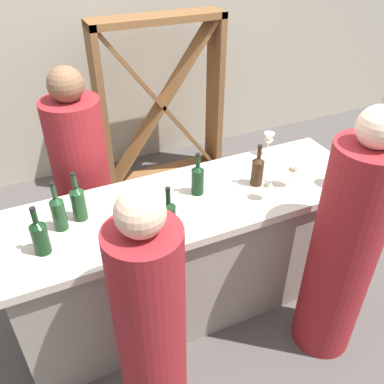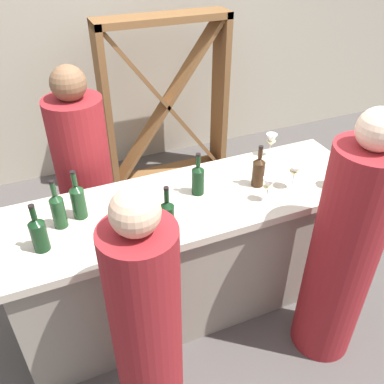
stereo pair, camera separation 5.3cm
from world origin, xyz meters
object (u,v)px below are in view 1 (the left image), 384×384
at_px(wine_rack, 161,105).
at_px(wine_glass_near_center, 293,170).
at_px(water_pitcher, 344,171).
at_px(person_center_guest, 343,252).
at_px(wine_bottle_far_right_amber_brown, 258,170).
at_px(wine_bottle_second_right_dark_green, 169,216).
at_px(wine_glass_near_left, 268,184).
at_px(wine_bottle_second_left_olive_green, 58,212).
at_px(wine_glass_near_right, 269,140).
at_px(person_left_guest, 151,330).
at_px(wine_bottle_rightmost_dark_green, 198,178).
at_px(person_right_guest, 84,186).
at_px(wine_bottle_center_olive_green, 78,202).
at_px(wine_bottle_leftmost_dark_green, 40,236).

xyz_separation_m(wine_rack, wine_glass_near_center, (0.20, -1.78, 0.23)).
distance_m(water_pitcher, person_center_guest, 0.52).
height_order(wine_rack, wine_bottle_far_right_amber_brown, wine_rack).
distance_m(wine_bottle_second_right_dark_green, person_center_guest, 1.01).
relative_size(wine_glass_near_left, water_pitcher, 0.74).
distance_m(wine_bottle_second_left_olive_green, wine_glass_near_right, 1.49).
height_order(wine_bottle_second_left_olive_green, wine_glass_near_center, wine_bottle_second_left_olive_green).
xyz_separation_m(wine_glass_near_left, person_left_guest, (-0.90, -0.43, -0.32)).
bearing_deg(wine_glass_near_left, wine_bottle_rightmost_dark_green, 146.55).
height_order(wine_bottle_second_left_olive_green, wine_bottle_second_right_dark_green, wine_bottle_second_left_olive_green).
bearing_deg(wine_rack, wine_glass_near_left, -90.64).
height_order(wine_bottle_second_right_dark_green, wine_glass_near_left, wine_bottle_second_right_dark_green).
height_order(wine_bottle_second_left_olive_green, person_right_guest, person_right_guest).
height_order(wine_glass_near_center, wine_glass_near_right, wine_glass_near_right).
distance_m(wine_bottle_center_olive_green, wine_bottle_far_right_amber_brown, 1.09).
xyz_separation_m(wine_glass_near_center, person_right_guest, (-1.15, 0.83, -0.30)).
height_order(wine_bottle_far_right_amber_brown, person_right_guest, person_right_guest).
distance_m(wine_bottle_center_olive_green, person_left_guest, 0.79).
relative_size(wine_bottle_rightmost_dark_green, wine_glass_near_left, 1.76).
xyz_separation_m(wine_rack, wine_glass_near_right, (0.29, -1.38, 0.22)).
relative_size(wine_rack, wine_glass_near_right, 9.90).
xyz_separation_m(wine_bottle_rightmost_dark_green, person_left_guest, (-0.55, -0.66, -0.32)).
relative_size(wine_bottle_center_olive_green, wine_glass_near_left, 1.92).
bearing_deg(wine_rack, water_pitcher, -75.68).
relative_size(wine_rack, wine_bottle_second_left_olive_green, 5.44).
height_order(wine_bottle_center_olive_green, person_right_guest, person_right_guest).
bearing_deg(wine_glass_near_right, wine_bottle_second_right_dark_green, -151.98).
xyz_separation_m(wine_glass_near_center, wine_glass_near_right, (0.09, 0.41, -0.01)).
height_order(wine_bottle_leftmost_dark_green, person_center_guest, person_center_guest).
height_order(wine_glass_near_left, water_pitcher, water_pitcher).
bearing_deg(wine_bottle_second_right_dark_green, wine_bottle_second_left_olive_green, 151.94).
height_order(wine_bottle_center_olive_green, wine_bottle_rightmost_dark_green, wine_bottle_center_olive_green).
distance_m(water_pitcher, person_left_guest, 1.49).
bearing_deg(wine_rack, wine_glass_near_center, -83.64).
height_order(wine_rack, person_left_guest, wine_rack).
height_order(wine_bottle_leftmost_dark_green, wine_glass_near_left, wine_bottle_leftmost_dark_green).
bearing_deg(wine_bottle_second_right_dark_green, wine_glass_near_left, 4.02).
bearing_deg(wine_rack, wine_bottle_center_olive_green, -124.44).
distance_m(wine_glass_near_left, person_right_guest, 1.32).
bearing_deg(person_center_guest, wine_bottle_second_left_olive_green, 43.68).
relative_size(wine_glass_near_right, person_center_guest, 0.10).
bearing_deg(wine_bottle_center_olive_green, wine_glass_near_right, 7.72).
bearing_deg(person_left_guest, wine_bottle_rightmost_dark_green, -57.64).
bearing_deg(wine_rack, wine_bottle_rightmost_dark_green, -102.89).
xyz_separation_m(wine_bottle_second_right_dark_green, wine_bottle_far_right_amber_brown, (0.67, 0.21, -0.01)).
distance_m(wine_bottle_leftmost_dark_green, water_pitcher, 1.79).
distance_m(wine_glass_near_left, person_center_guest, 0.57).
bearing_deg(wine_glass_near_center, wine_bottle_rightmost_dark_green, 162.82).
bearing_deg(wine_bottle_center_olive_green, person_left_guest, -78.12).
bearing_deg(person_center_guest, wine_rack, -15.29).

